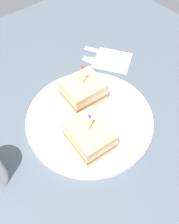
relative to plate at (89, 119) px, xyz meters
The scene contains 7 objects.
ground_plane 1.67cm from the plate, ahead, with size 102.39×102.39×2.00cm, color #4C5660.
plate is the anchor object (origin of this frame).
sandwich_half_front 6.83cm from the plate, 154.62° to the left, with size 8.39×9.42×10.62cm.
sandwich_half_back 7.52cm from the plate, 39.35° to the right, with size 9.66×8.16×10.10cm.
napkin 21.81cm from the plate, 123.05° to the left, with size 9.91×8.92×0.15cm, color beige.
fork 20.17cm from the plate, 134.18° to the left, with size 10.86×6.26×0.35cm.
knife 24.62cm from the plate, 130.97° to the left, with size 11.81×7.59×0.35cm.
Camera 1 is at (25.67, -21.19, 48.07)cm, focal length 40.01 mm.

